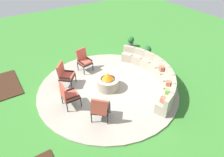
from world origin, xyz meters
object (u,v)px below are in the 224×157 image
Objects in this scene: curved_stone_bench at (154,74)px; potted_plant_2 at (147,51)px; lounge_chair_back_left at (68,94)px; lounge_chair_back_right at (100,108)px; lounge_chair_front_right at (65,74)px; potted_plant_1 at (131,41)px; lounge_chair_front_left at (84,60)px; fire_pit at (108,82)px.

potted_plant_2 is at bearing 148.21° from curved_stone_bench.
lounge_chair_back_left reaches higher than lounge_chair_back_right.
lounge_chair_front_right is 4.47m from potted_plant_2.
potted_plant_1 is at bearing 159.71° from curved_stone_bench.
lounge_chair_back_left is 1.06× the size of lounge_chair_back_right.
curved_stone_bench is at bearing -31.79° from potted_plant_2.
lounge_chair_front_right reaches higher than lounge_chair_front_left.
potted_plant_1 is (-0.87, 3.39, -0.28)m from lounge_chair_front_left.
curved_stone_bench is 4.21× the size of lounge_chair_back_right.
fire_pit is 1.80m from lounge_chair_back_right.
curved_stone_bench is 3.80m from lounge_chair_front_right.
lounge_chair_front_right is at bearing -89.76° from potted_plant_2.
curved_stone_bench is 3.80m from lounge_chair_back_left.
lounge_chair_front_left is at bearing -75.59° from potted_plant_1.
fire_pit is 0.86× the size of lounge_chair_back_left.
lounge_chair_front_left reaches higher than fire_pit.
curved_stone_bench is at bearing 84.09° from lounge_chair_back_left.
lounge_chair_front_right is 2.51m from lounge_chair_back_right.
lounge_chair_front_right is at bearing -71.67° from potted_plant_1.
potted_plant_2 reaches higher than potted_plant_1.
curved_stone_bench is 4.13× the size of lounge_chair_front_left.
lounge_chair_back_left is at bearing -60.58° from potted_plant_1.
lounge_chair_front_right is at bearing -129.29° from fire_pit.
lounge_chair_front_right is at bearing 20.15° from lounge_chair_front_left.
lounge_chair_front_right is at bearing -117.56° from curved_stone_bench.
lounge_chair_back_left is (0.16, -1.78, 0.26)m from fire_pit.
lounge_chair_front_left is 1.35m from lounge_chair_front_right.
curved_stone_bench is at bearing 53.93° from lounge_chair_back_right.
potted_plant_2 is at bearing 71.34° from lounge_chair_back_right.
lounge_chair_back_right is (1.21, 0.63, -0.01)m from lounge_chair_back_left.
potted_plant_2 is (-1.15, 3.08, 0.03)m from fire_pit.
lounge_chair_front_left is 3.28m from lounge_chair_back_right.
fire_pit is 1.54× the size of potted_plant_1.
curved_stone_bench is 3.49m from potted_plant_1.
lounge_chair_back_left reaches higher than potted_plant_1.
lounge_chair_front_left is 3.51m from potted_plant_1.
fire_pit is 3.29m from potted_plant_2.
lounge_chair_front_right is 1.02× the size of lounge_chair_back_right.
lounge_chair_front_left is at bearing -173.58° from fire_pit.
lounge_chair_front_right is 0.96× the size of lounge_chair_back_left.
lounge_chair_back_right is 1.50× the size of potted_plant_2.
potted_plant_2 is at bearing 106.20° from lounge_chair_back_left.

